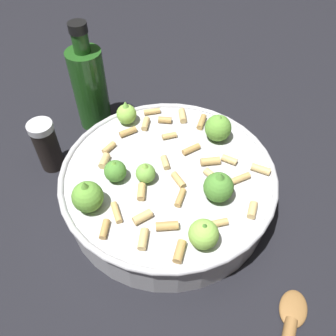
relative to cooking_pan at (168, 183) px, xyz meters
The scene contains 4 objects.
ground_plane 0.04m from the cooking_pan, 128.08° to the right, with size 2.40×2.40×0.00m, color black.
cooking_pan is the anchor object (origin of this frame).
pepper_shaker 0.22m from the cooking_pan, 57.98° to the right, with size 0.04×0.04×0.10m.
olive_oil_bottle 0.25m from the cooking_pan, 91.35° to the right, with size 0.06×0.06×0.21m.
Camera 1 is at (0.21, 0.27, 0.47)m, focal length 36.63 mm.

